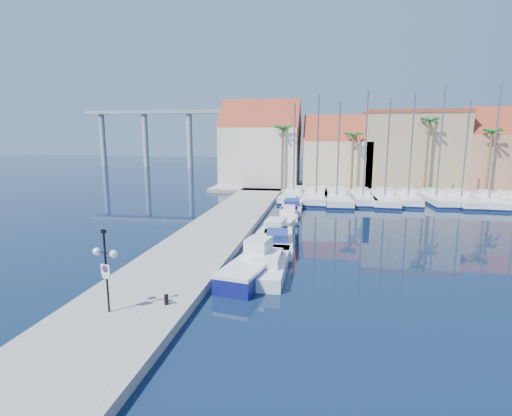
# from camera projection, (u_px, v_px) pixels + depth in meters

# --- Properties ---
(ground) EXTENTS (260.00, 260.00, 0.00)m
(ground) POSITION_uv_depth(u_px,v_px,m) (315.00, 332.00, 17.69)
(ground) COLOR #081A31
(ground) RESTS_ON ground
(quay_west) EXTENTS (6.00, 77.00, 0.50)m
(quay_west) POSITION_uv_depth(u_px,v_px,m) (207.00, 239.00, 32.22)
(quay_west) COLOR gray
(quay_west) RESTS_ON ground
(shore_north) EXTENTS (54.00, 16.00, 0.50)m
(shore_north) POSITION_uv_depth(u_px,v_px,m) (388.00, 188.00, 62.45)
(shore_north) COLOR gray
(shore_north) RESTS_ON ground
(lamp_post) EXTENTS (1.32, 0.59, 3.95)m
(lamp_post) POSITION_uv_depth(u_px,v_px,m) (105.00, 258.00, 18.05)
(lamp_post) COLOR black
(lamp_post) RESTS_ON quay_west
(bollard) EXTENTS (0.20, 0.20, 0.51)m
(bollard) POSITION_uv_depth(u_px,v_px,m) (166.00, 300.00, 19.28)
(bollard) COLOR black
(bollard) RESTS_ON quay_west
(fishing_boat) EXTENTS (3.27, 6.60, 2.21)m
(fishing_boat) POSITION_uv_depth(u_px,v_px,m) (252.00, 266.00, 24.22)
(fishing_boat) COLOR navy
(fishing_boat) RESTS_ON ground
(motorboat_west_0) EXTENTS (2.39, 7.23, 1.40)m
(motorboat_west_0) POSITION_uv_depth(u_px,v_px,m) (268.00, 264.00, 25.21)
(motorboat_west_0) COLOR white
(motorboat_west_0) RESTS_ON ground
(motorboat_west_1) EXTENTS (2.90, 7.29, 1.40)m
(motorboat_west_1) POSITION_uv_depth(u_px,v_px,m) (278.00, 241.00, 30.75)
(motorboat_west_1) COLOR white
(motorboat_west_1) RESTS_ON ground
(motorboat_west_2) EXTENTS (2.75, 6.82, 1.40)m
(motorboat_west_2) POSITION_uv_depth(u_px,v_px,m) (277.00, 228.00, 34.96)
(motorboat_west_2) COLOR white
(motorboat_west_2) RESTS_ON ground
(motorboat_west_3) EXTENTS (2.16, 5.63, 1.40)m
(motorboat_west_3) POSITION_uv_depth(u_px,v_px,m) (289.00, 214.00, 40.97)
(motorboat_west_3) COLOR white
(motorboat_west_3) RESTS_ON ground
(motorboat_west_4) EXTENTS (2.42, 7.04, 1.40)m
(motorboat_west_4) POSITION_uv_depth(u_px,v_px,m) (292.00, 206.00, 45.26)
(motorboat_west_4) COLOR white
(motorboat_west_4) RESTS_ON ground
(motorboat_west_5) EXTENTS (2.04, 5.53, 1.40)m
(motorboat_west_5) POSITION_uv_depth(u_px,v_px,m) (291.00, 200.00, 49.65)
(motorboat_west_5) COLOR white
(motorboat_west_5) RESTS_ON ground
(motorboat_west_6) EXTENTS (2.90, 7.29, 1.40)m
(motorboat_west_6) POSITION_uv_depth(u_px,v_px,m) (294.00, 195.00, 53.99)
(motorboat_west_6) COLOR white
(motorboat_west_6) RESTS_ON ground
(sailboat_0) EXTENTS (3.51, 10.43, 12.41)m
(sailboat_0) POSITION_uv_depth(u_px,v_px,m) (294.00, 195.00, 52.91)
(sailboat_0) COLOR white
(sailboat_0) RESTS_ON ground
(sailboat_1) EXTENTS (3.68, 11.85, 13.38)m
(sailboat_1) POSITION_uv_depth(u_px,v_px,m) (317.00, 196.00, 52.49)
(sailboat_1) COLOR white
(sailboat_1) RESTS_ON ground
(sailboat_2) EXTENTS (3.88, 12.11, 12.50)m
(sailboat_2) POSITION_uv_depth(u_px,v_px,m) (336.00, 197.00, 51.24)
(sailboat_2) COLOR white
(sailboat_2) RESTS_ON ground
(sailboat_3) EXTENTS (2.95, 9.99, 13.79)m
(sailboat_3) POSITION_uv_depth(u_px,v_px,m) (362.00, 197.00, 51.24)
(sailboat_3) COLOR white
(sailboat_3) RESTS_ON ground
(sailboat_4) EXTENTS (3.72, 11.70, 12.81)m
(sailboat_4) POSITION_uv_depth(u_px,v_px,m) (384.00, 198.00, 50.91)
(sailboat_4) COLOR white
(sailboat_4) RESTS_ON ground
(sailboat_5) EXTENTS (3.57, 10.54, 13.39)m
(sailboat_5) POSITION_uv_depth(u_px,v_px,m) (407.00, 197.00, 51.10)
(sailboat_5) COLOR white
(sailboat_5) RESTS_ON ground
(sailboat_6) EXTENTS (3.26, 10.16, 14.28)m
(sailboat_6) POSITION_uv_depth(u_px,v_px,m) (434.00, 198.00, 50.60)
(sailboat_6) COLOR white
(sailboat_6) RESTS_ON ground
(sailboat_7) EXTENTS (3.43, 10.55, 12.59)m
(sailboat_7) POSITION_uv_depth(u_px,v_px,m) (459.00, 199.00, 49.76)
(sailboat_7) COLOR white
(sailboat_7) RESTS_ON ground
(sailboat_8) EXTENTS (3.18, 10.22, 14.25)m
(sailboat_8) POSITION_uv_depth(u_px,v_px,m) (487.00, 200.00, 48.98)
(sailboat_8) COLOR white
(sailboat_8) RESTS_ON ground
(building_0) EXTENTS (12.30, 9.00, 13.50)m
(building_0) POSITION_uv_depth(u_px,v_px,m) (261.00, 147.00, 63.68)
(building_0) COLOR beige
(building_0) RESTS_ON shore_north
(building_1) EXTENTS (10.30, 8.00, 11.00)m
(building_1) POSITION_uv_depth(u_px,v_px,m) (337.00, 155.00, 61.89)
(building_1) COLOR #C8B58D
(building_1) RESTS_ON shore_north
(building_2) EXTENTS (14.20, 10.20, 11.50)m
(building_2) POSITION_uv_depth(u_px,v_px,m) (411.00, 149.00, 60.84)
(building_2) COLOR tan
(building_2) RESTS_ON shore_north
(building_3) EXTENTS (10.30, 8.00, 12.00)m
(building_3) POSITION_uv_depth(u_px,v_px,m) (498.00, 153.00, 57.94)
(building_3) COLOR tan
(building_3) RESTS_ON shore_north
(palm_0) EXTENTS (2.60, 2.60, 10.15)m
(palm_0) POSITION_uv_depth(u_px,v_px,m) (283.00, 130.00, 57.69)
(palm_0) COLOR brown
(palm_0) RESTS_ON shore_north
(palm_1) EXTENTS (2.60, 2.60, 9.15)m
(palm_1) POSITION_uv_depth(u_px,v_px,m) (353.00, 137.00, 56.19)
(palm_1) COLOR brown
(palm_1) RESTS_ON shore_north
(palm_2) EXTENTS (2.60, 2.60, 11.15)m
(palm_2) POSITION_uv_depth(u_px,v_px,m) (429.00, 123.00, 54.17)
(palm_2) COLOR brown
(palm_2) RESTS_ON shore_north
(palm_3) EXTENTS (2.60, 2.60, 9.65)m
(palm_3) POSITION_uv_depth(u_px,v_px,m) (492.00, 134.00, 53.09)
(palm_3) COLOR brown
(palm_3) RESTS_ON shore_north
(viaduct) EXTENTS (48.00, 2.20, 14.45)m
(viaduct) POSITION_uv_depth(u_px,v_px,m) (170.00, 127.00, 101.76)
(viaduct) COLOR #9E9E99
(viaduct) RESTS_ON ground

